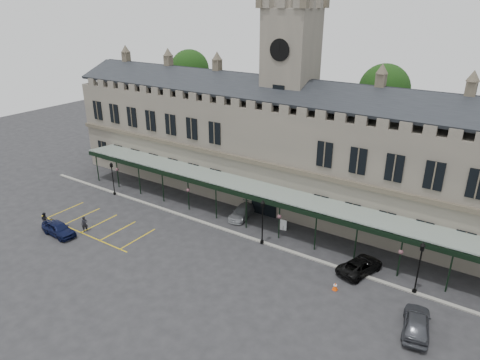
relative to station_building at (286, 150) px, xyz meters
The scene contains 21 objects.
ground 17.17m from the station_building, 90.00° to the right, with size 140.00×140.00×0.00m, color #242427.
station_building is the anchor object (origin of this frame).
clock_tower 6.64m from the station_building, 90.00° to the left, with size 5.60×5.60×24.80m.
canopy 9.37m from the station_building, 90.00° to the right, with size 50.00×4.10×4.30m.
kerb 12.22m from the station_building, 90.00° to the right, with size 60.00×0.40×0.12m, color gray.
parking_markings 23.26m from the station_building, 128.81° to the right, with size 16.00×6.00×0.01m, color gold, non-canonical shape.
tree_behind_left 24.64m from the station_building, 157.55° to the left, with size 6.00×6.00×16.00m.
tree_behind_mid 13.67m from the station_building, 48.65° to the left, with size 6.00×6.00×16.00m.
lamp_post_left 21.79m from the station_building, 150.19° to the right, with size 0.42×0.42×4.39m.
lamp_post_mid 11.59m from the station_building, 73.60° to the right, with size 0.46×0.46×4.85m.
lamp_post_right 20.97m from the station_building, 30.24° to the right, with size 0.47×0.47×4.92m.
traffic_cone 19.27m from the station_building, 48.33° to the right, with size 0.45×0.45×0.71m.
sign_board 9.80m from the station_building, 62.75° to the right, with size 0.71×0.20×1.22m.
bollard_left 9.42m from the station_building, 110.15° to the right, with size 0.15×0.15×0.84m, color black.
bollard_right 9.52m from the station_building, 60.89° to the right, with size 0.18×0.18×0.99m, color black.
car_left_a 26.59m from the station_building, 126.52° to the right, with size 1.74×4.32×1.47m, color #0B1133.
car_taxi 9.20m from the station_building, 104.36° to the right, with size 1.79×4.41×1.28m, color #9DA0A5.
car_van 17.37m from the station_building, 37.44° to the right, with size 2.18×4.72×1.31m, color black.
car_right_a 24.92m from the station_building, 38.46° to the right, with size 1.88×4.68×1.59m, color #3E4147.
person_a 24.03m from the station_building, 126.20° to the right, with size 0.64×0.42×1.75m, color black.
person_b 28.07m from the station_building, 131.72° to the right, with size 0.82×0.64×1.69m, color black.
Camera 1 is at (22.00, -27.09, 22.47)m, focal length 32.00 mm.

